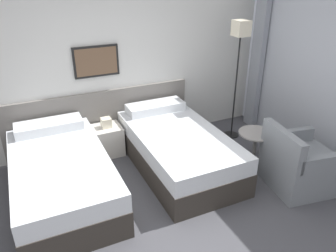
# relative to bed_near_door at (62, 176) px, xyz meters

# --- Properties ---
(ground_plane) EXTENTS (16.00, 16.00, 0.00)m
(ground_plane) POSITION_rel_bed_near_door_xyz_m (1.05, -0.99, -0.28)
(ground_plane) COLOR #47474C
(wall_headboard) EXTENTS (10.00, 0.10, 2.70)m
(wall_headboard) POSITION_rel_bed_near_door_xyz_m (1.03, 1.06, 1.01)
(wall_headboard) COLOR silver
(wall_headboard) RESTS_ON ground_plane
(bed_near_door) EXTENTS (1.09, 2.02, 0.68)m
(bed_near_door) POSITION_rel_bed_near_door_xyz_m (0.00, 0.00, 0.00)
(bed_near_door) COLOR #332D28
(bed_near_door) RESTS_ON ground_plane
(bed_near_window) EXTENTS (1.09, 2.02, 0.68)m
(bed_near_window) POSITION_rel_bed_near_door_xyz_m (1.55, 0.00, 0.00)
(bed_near_window) COLOR #332D28
(bed_near_window) RESTS_ON ground_plane
(nightstand) EXTENTS (0.41, 0.39, 0.58)m
(nightstand) POSITION_rel_bed_near_door_xyz_m (0.78, 0.76, -0.05)
(nightstand) COLOR beige
(nightstand) RESTS_ON ground_plane
(floor_lamp) EXTENTS (0.24, 0.24, 1.86)m
(floor_lamp) POSITION_rel_bed_near_door_xyz_m (2.79, 0.45, 1.24)
(floor_lamp) COLOR black
(floor_lamp) RESTS_ON ground_plane
(side_table) EXTENTS (0.48, 0.48, 0.53)m
(side_table) POSITION_rel_bed_near_door_xyz_m (2.52, -0.45, 0.09)
(side_table) COLOR gray
(side_table) RESTS_ON ground_plane
(armchair) EXTENTS (0.91, 0.88, 0.82)m
(armchair) POSITION_rel_bed_near_door_xyz_m (2.76, -1.05, -0.00)
(armchair) COLOR gray
(armchair) RESTS_ON ground_plane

